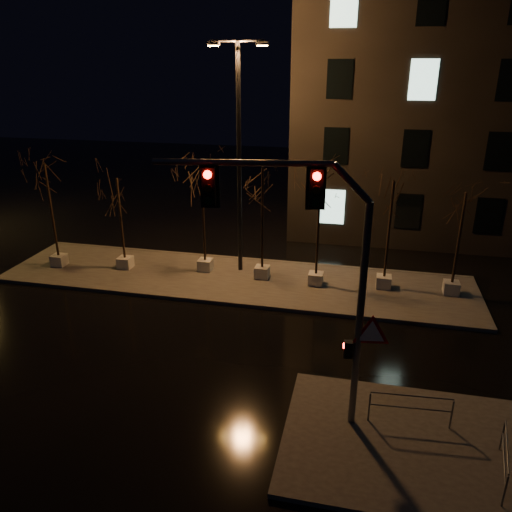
# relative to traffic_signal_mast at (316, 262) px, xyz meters

# --- Properties ---
(ground) EXTENTS (90.00, 90.00, 0.00)m
(ground) POSITION_rel_traffic_signal_mast_xyz_m (-4.62, 3.16, -4.98)
(ground) COLOR black
(ground) RESTS_ON ground
(median) EXTENTS (22.00, 5.00, 0.15)m
(median) POSITION_rel_traffic_signal_mast_xyz_m (-4.62, 9.16, -4.91)
(median) COLOR #42403B
(median) RESTS_ON ground
(sidewalk_corner) EXTENTS (7.00, 5.00, 0.15)m
(sidewalk_corner) POSITION_rel_traffic_signal_mast_xyz_m (2.88, -0.34, -4.91)
(sidewalk_corner) COLOR #42403B
(sidewalk_corner) RESTS_ON ground
(tree_0) EXTENTS (1.80, 1.80, 5.22)m
(tree_0) POSITION_rel_traffic_signal_mast_xyz_m (-13.53, 8.74, -0.87)
(tree_0) COLOR beige
(tree_0) RESTS_ON median
(tree_1) EXTENTS (1.80, 1.80, 4.59)m
(tree_1) POSITION_rel_traffic_signal_mast_xyz_m (-10.17, 9.17, -1.35)
(tree_1) COLOR beige
(tree_1) RESTS_ON median
(tree_2) EXTENTS (1.80, 1.80, 5.46)m
(tree_2) POSITION_rel_traffic_signal_mast_xyz_m (-6.24, 9.73, -0.68)
(tree_2) COLOR beige
(tree_2) RESTS_ON median
(tree_3) EXTENTS (1.80, 1.80, 5.44)m
(tree_3) POSITION_rel_traffic_signal_mast_xyz_m (-3.36, 9.47, -0.70)
(tree_3) COLOR beige
(tree_3) RESTS_ON median
(tree_4) EXTENTS (1.80, 1.80, 5.57)m
(tree_4) POSITION_rel_traffic_signal_mast_xyz_m (-0.82, 9.25, -0.60)
(tree_4) COLOR beige
(tree_4) RESTS_ON median
(tree_5) EXTENTS (1.80, 1.80, 5.00)m
(tree_5) POSITION_rel_traffic_signal_mast_xyz_m (2.19, 9.58, -1.04)
(tree_5) COLOR beige
(tree_5) RESTS_ON median
(tree_6) EXTENTS (1.80, 1.80, 4.66)m
(tree_6) POSITION_rel_traffic_signal_mast_xyz_m (5.06, 9.58, -1.29)
(tree_6) COLOR beige
(tree_6) RESTS_ON median
(traffic_signal_mast) EXTENTS (5.98, 0.93, 7.35)m
(traffic_signal_mast) POSITION_rel_traffic_signal_mast_xyz_m (0.00, 0.00, 0.00)
(traffic_signal_mast) COLOR #575A5F
(traffic_signal_mast) RESTS_ON sidewalk_corner
(streetlight_main) EXTENTS (2.59, 0.56, 10.34)m
(streetlight_main) POSITION_rel_traffic_signal_mast_xyz_m (-4.60, 10.18, 1.13)
(streetlight_main) COLOR black
(streetlight_main) RESTS_ON median
(guard_rail_a) EXTENTS (2.26, 0.20, 0.98)m
(guard_rail_a) POSITION_rel_traffic_signal_mast_xyz_m (2.75, 0.40, -4.19)
(guard_rail_a) COLOR #575A5F
(guard_rail_a) RESTS_ON sidewalk_corner
(guard_rail_b) EXTENTS (0.41, 1.97, 0.95)m
(guard_rail_b) POSITION_rel_traffic_signal_mast_xyz_m (4.85, -1.04, -4.22)
(guard_rail_b) COLOR #575A5F
(guard_rail_b) RESTS_ON sidewalk_corner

